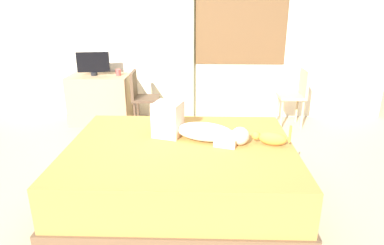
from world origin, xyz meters
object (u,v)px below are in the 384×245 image
(desk, at_px, (101,99))
(tv_monitor, at_px, (93,63))
(bed, at_px, (181,171))
(person_lying, at_px, (195,128))
(cat, at_px, (271,138))
(chair_spare, at_px, (296,93))
(chair_by_desk, at_px, (141,95))
(cup, at_px, (118,72))

(desk, bearing_deg, tv_monitor, 180.00)
(bed, relative_size, person_lying, 2.31)
(bed, height_order, desk, desk)
(cat, xyz_separation_m, desk, (-2.21, 2.09, -0.23))
(bed, distance_m, cat, 0.90)
(cat, relative_size, chair_spare, 0.40)
(person_lying, distance_m, chair_spare, 2.39)
(desk, xyz_separation_m, tv_monitor, (-0.07, 0.00, 0.55))
(chair_by_desk, xyz_separation_m, chair_spare, (2.29, 0.19, 0.00))
(chair_spare, bearing_deg, chair_by_desk, -175.24)
(chair_by_desk, distance_m, chair_spare, 2.30)
(person_lying, height_order, desk, person_lying)
(cat, bearing_deg, desk, 136.52)
(person_lying, height_order, cat, person_lying)
(bed, height_order, cat, cat)
(desk, bearing_deg, chair_spare, -1.65)
(tv_monitor, bearing_deg, cat, -42.65)
(tv_monitor, distance_m, cup, 0.39)
(cup, relative_size, chair_by_desk, 0.11)
(person_lying, bearing_deg, bed, -131.58)
(tv_monitor, bearing_deg, person_lying, -51.42)
(tv_monitor, xyz_separation_m, chair_by_desk, (0.75, -0.28, -0.41))
(cat, distance_m, chair_by_desk, 2.37)
(person_lying, bearing_deg, cup, 121.42)
(bed, distance_m, tv_monitor, 2.64)
(bed, relative_size, desk, 2.40)
(bed, bearing_deg, chair_by_desk, 110.52)
(cup, bearing_deg, chair_by_desk, -35.64)
(chair_by_desk, bearing_deg, tv_monitor, 159.76)
(desk, distance_m, tv_monitor, 0.56)
(desk, relative_size, cup, 9.35)
(person_lying, xyz_separation_m, chair_spare, (1.47, 1.88, -0.14))
(desk, xyz_separation_m, chair_by_desk, (0.68, -0.28, 0.14))
(person_lying, xyz_separation_m, chair_by_desk, (-0.82, 1.69, -0.14))
(bed, bearing_deg, tv_monitor, 124.18)
(tv_monitor, distance_m, chair_spare, 3.07)
(desk, height_order, cup, cup)
(bed, bearing_deg, desk, 122.95)
(person_lying, xyz_separation_m, desk, (-1.50, 1.97, -0.28))
(person_lying, relative_size, tv_monitor, 1.95)
(tv_monitor, xyz_separation_m, chair_spare, (3.04, -0.09, -0.41))
(bed, xyz_separation_m, person_lying, (0.13, 0.15, 0.38))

